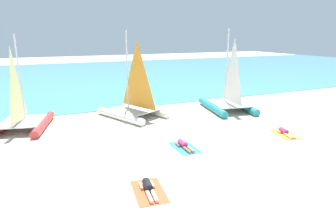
# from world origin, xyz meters

# --- Properties ---
(ground_plane) EXTENTS (120.00, 120.00, 0.00)m
(ground_plane) POSITION_xyz_m (0.00, 10.00, 0.00)
(ground_plane) COLOR beige
(ocean_water) EXTENTS (120.00, 40.00, 0.05)m
(ocean_water) POSITION_xyz_m (0.00, 31.31, 0.03)
(ocean_water) COLOR #4C9EB7
(ocean_water) RESTS_ON ground
(sailboat_red) EXTENTS (3.66, 4.82, 5.61)m
(sailboat_red) POSITION_xyz_m (-7.92, 8.97, 0.84)
(sailboat_red) COLOR #CC3838
(sailboat_red) RESTS_ON ground
(sailboat_teal) EXTENTS (3.67, 5.04, 6.01)m
(sailboat_teal) POSITION_xyz_m (6.16, 7.83, 0.90)
(sailboat_teal) COLOR teal
(sailboat_teal) RESTS_ON ground
(sailboat_white) EXTENTS (4.49, 5.29, 5.87)m
(sailboat_white) POSITION_xyz_m (-0.89, 9.01, 0.88)
(sailboat_white) COLOR white
(sailboat_white) RESTS_ON ground
(towel_left) EXTENTS (1.31, 2.01, 0.01)m
(towel_left) POSITION_xyz_m (-3.34, -0.86, 0.01)
(towel_left) COLOR #EA5933
(towel_left) RESTS_ON ground
(sunbather_left) EXTENTS (0.59, 1.57, 0.30)m
(sunbather_left) POSITION_xyz_m (-3.33, -0.79, 0.13)
(sunbather_left) COLOR black
(sunbather_left) RESTS_ON towel_left
(towel_middle) EXTENTS (1.12, 1.91, 0.01)m
(towel_middle) POSITION_xyz_m (-0.24, 2.41, 0.01)
(towel_middle) COLOR #338CD8
(towel_middle) RESTS_ON ground
(sunbather_middle) EXTENTS (0.54, 1.56, 0.30)m
(sunbather_middle) POSITION_xyz_m (-0.24, 2.48, 0.13)
(sunbather_middle) COLOR #D83372
(sunbather_middle) RESTS_ON towel_middle
(towel_right) EXTENTS (1.55, 2.12, 0.01)m
(towel_right) POSITION_xyz_m (5.99, 1.89, 0.01)
(towel_right) COLOR yellow
(towel_right) RESTS_ON ground
(sunbather_right) EXTENTS (0.78, 1.55, 0.30)m
(sunbather_right) POSITION_xyz_m (6.01, 1.96, 0.13)
(sunbather_right) COLOR #D83372
(sunbather_right) RESTS_ON towel_right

